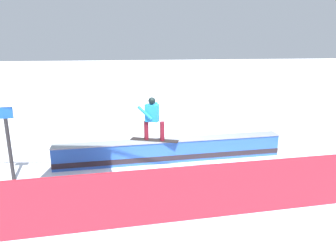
% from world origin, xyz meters
% --- Properties ---
extents(ground_plane, '(120.00, 120.00, 0.00)m').
position_xyz_m(ground_plane, '(0.00, 0.00, 0.00)').
color(ground_plane, white).
extents(grind_box, '(7.29, 0.73, 0.74)m').
position_xyz_m(grind_box, '(0.00, 0.00, 0.33)').
color(grind_box, blue).
rests_on(grind_box, ground_plane).
extents(snowboarder, '(1.52, 0.84, 1.36)m').
position_xyz_m(snowboarder, '(0.58, 0.00, 1.47)').
color(snowboarder, black).
rests_on(snowboarder, grind_box).
extents(safety_fence, '(11.41, 0.47, 1.23)m').
position_xyz_m(safety_fence, '(0.00, 3.44, 0.62)').
color(safety_fence, red).
rests_on(safety_fence, ground_plane).
extents(trail_marker, '(0.40, 0.10, 2.07)m').
position_xyz_m(trail_marker, '(4.55, 0.74, 1.11)').
color(trail_marker, '#262628').
rests_on(trail_marker, ground_plane).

